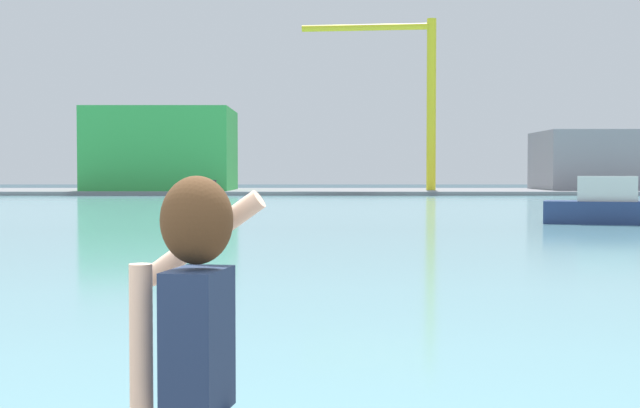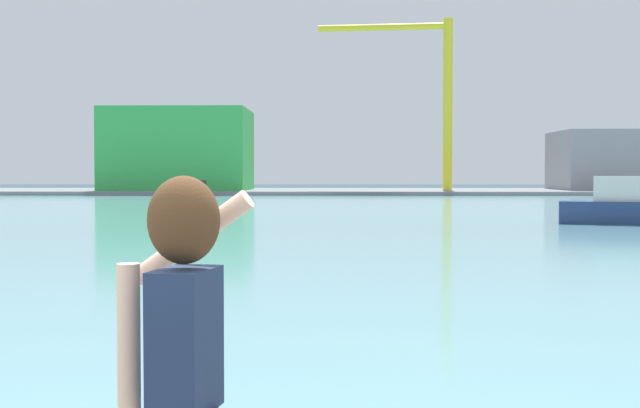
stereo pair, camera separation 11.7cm
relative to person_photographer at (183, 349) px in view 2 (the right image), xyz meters
name	(u,v)px [view 2 (the right image)]	position (x,y,z in m)	size (l,w,h in m)	color
ground_plane	(318,210)	(-0.61, 50.13, -1.66)	(220.00, 220.00, 0.00)	#334751
harbor_water	(318,208)	(-0.61, 52.13, -1.65)	(140.00, 100.00, 0.02)	#6BA8B2
far_shore_dock	(326,191)	(-0.61, 92.13, -1.45)	(140.00, 20.00, 0.41)	gray
person_photographer	(183,349)	(0.00, 0.00, 0.00)	(0.53, 0.56, 1.74)	#2D3342
boat_moored	(640,208)	(14.05, 35.36, -0.89)	(7.52, 3.89, 2.14)	navy
warehouse_left	(179,150)	(-16.51, 90.19, 3.09)	(15.11, 11.94, 8.69)	green
warehouse_right	(611,160)	(30.86, 93.11, 1.97)	(11.87, 11.22, 6.44)	gray
port_crane	(430,83)	(10.51, 89.86, 10.17)	(14.40, 2.44, 18.29)	yellow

